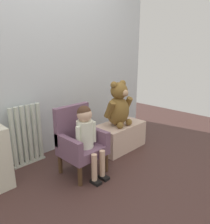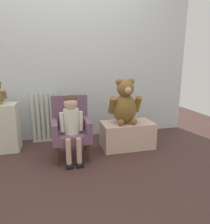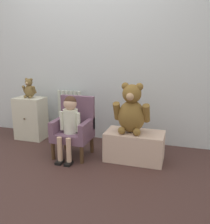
{
  "view_description": "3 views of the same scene",
  "coord_description": "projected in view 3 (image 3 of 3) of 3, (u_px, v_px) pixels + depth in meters",
  "views": [
    {
      "loc": [
        -1.28,
        -1.18,
        1.27
      ],
      "look_at": [
        0.37,
        0.43,
        0.6
      ],
      "focal_mm": 35.0,
      "sensor_mm": 36.0,
      "label": 1
    },
    {
      "loc": [
        -0.12,
        -1.77,
        1.06
      ],
      "look_at": [
        0.44,
        0.46,
        0.51
      ],
      "focal_mm": 32.0,
      "sensor_mm": 36.0,
      "label": 2
    },
    {
      "loc": [
        1.25,
        -2.13,
        1.25
      ],
      "look_at": [
        0.44,
        0.43,
        0.57
      ],
      "focal_mm": 40.0,
      "sensor_mm": 36.0,
      "label": 3
    }
  ],
  "objects": [
    {
      "name": "small_teddy_bear",
      "position": [
        29.0,
        89.0,
        3.46
      ],
      "size": [
        0.2,
        0.14,
        0.27
      ],
      "color": "brown",
      "rests_on": "small_dresser"
    },
    {
      "name": "large_teddy_bear",
      "position": [
        132.0,
        111.0,
        2.78
      ],
      "size": [
        0.41,
        0.29,
        0.56
      ],
      "color": "brown",
      "rests_on": "low_bench"
    },
    {
      "name": "low_bench",
      "position": [
        134.0,
        146.0,
        2.88
      ],
      "size": [
        0.66,
        0.36,
        0.33
      ],
      "primitive_type": "cube",
      "color": "beige",
      "rests_on": "ground_plane"
    },
    {
      "name": "child_armchair",
      "position": [
        74.0,
        127.0,
        2.98
      ],
      "size": [
        0.42,
        0.39,
        0.71
      ],
      "color": "#725067",
      "rests_on": "ground_plane"
    },
    {
      "name": "child_figure",
      "position": [
        70.0,
        118.0,
        2.85
      ],
      "size": [
        0.25,
        0.35,
        0.74
      ],
      "color": "silver",
      "rests_on": "ground_plane"
    },
    {
      "name": "small_dresser",
      "position": [
        31.0,
        118.0,
        3.55
      ],
      "size": [
        0.41,
        0.31,
        0.59
      ],
      "color": "beige",
      "rests_on": "ground_plane"
    },
    {
      "name": "back_wall",
      "position": [
        90.0,
        53.0,
        3.4
      ],
      "size": [
        3.8,
        0.05,
        2.4
      ],
      "primitive_type": "cube",
      "color": "silver",
      "rests_on": "ground_plane"
    },
    {
      "name": "radiator",
      "position": [
        70.0,
        115.0,
        3.58
      ],
      "size": [
        0.37,
        0.05,
        0.69
      ],
      "color": "silver",
      "rests_on": "ground_plane"
    },
    {
      "name": "ground_plane",
      "position": [
        53.0,
        171.0,
        2.64
      ],
      "size": [
        6.0,
        6.0,
        0.0
      ],
      "primitive_type": "plane",
      "color": "#442B28"
    }
  ]
}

